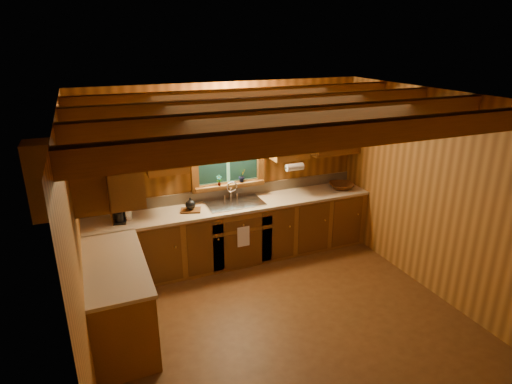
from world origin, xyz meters
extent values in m
plane|color=#523014|center=(0.00, 0.00, 0.00)|extent=(4.20, 4.20, 0.00)
plane|color=brown|center=(0.00, 0.00, 2.60)|extent=(4.20, 4.20, 0.00)
plane|color=brown|center=(0.00, 1.90, 1.30)|extent=(4.20, 0.00, 4.20)
plane|color=brown|center=(0.00, -1.90, 1.30)|extent=(4.20, 0.00, 4.20)
plane|color=brown|center=(-2.10, 0.00, 1.30)|extent=(0.00, 3.80, 3.80)
plane|color=brown|center=(2.10, 0.00, 1.30)|extent=(0.00, 3.80, 3.80)
cube|color=brown|center=(0.00, -1.20, 2.49)|extent=(4.20, 0.14, 0.18)
cube|color=brown|center=(0.00, -0.40, 2.49)|extent=(4.20, 0.14, 0.18)
cube|color=brown|center=(0.00, 0.40, 2.49)|extent=(4.20, 0.14, 0.18)
cube|color=brown|center=(0.00, 1.20, 2.49)|extent=(4.20, 0.14, 0.18)
cube|color=brown|center=(0.00, 1.59, 0.43)|extent=(4.20, 0.62, 0.86)
cube|color=brown|center=(-1.79, 0.48, 0.43)|extent=(0.62, 1.60, 0.86)
cube|color=tan|center=(0.00, 1.59, 0.88)|extent=(4.20, 0.66, 0.04)
cube|color=tan|center=(-1.78, 0.48, 0.88)|extent=(0.64, 1.60, 0.04)
cube|color=tan|center=(0.00, 1.89, 0.98)|extent=(4.20, 0.02, 0.16)
cube|color=white|center=(-1.47, 0.68, 0.43)|extent=(0.02, 0.60, 0.80)
cube|color=brown|center=(-1.70, 1.73, 1.84)|extent=(0.78, 0.34, 0.78)
cube|color=brown|center=(-0.92, 1.73, 1.84)|extent=(0.55, 0.34, 0.78)
cube|color=brown|center=(0.92, 1.73, 1.84)|extent=(0.55, 0.34, 0.78)
cube|color=brown|center=(1.70, 1.73, 1.84)|extent=(0.78, 0.34, 0.78)
cube|color=brown|center=(-1.93, 0.68, 1.84)|extent=(0.34, 1.10, 0.78)
cube|color=brown|center=(0.00, 1.86, 2.00)|extent=(1.12, 0.08, 0.10)
cube|color=brown|center=(0.00, 1.86, 1.10)|extent=(1.12, 0.08, 0.10)
cube|color=brown|center=(-0.51, 1.86, 1.55)|extent=(0.10, 0.08, 0.80)
cube|color=brown|center=(0.51, 1.86, 1.55)|extent=(0.10, 0.08, 0.80)
cube|color=#3F7833|center=(0.00, 1.90, 1.55)|extent=(0.92, 0.01, 0.80)
cube|color=#11312D|center=(-0.24, 1.87, 1.37)|extent=(0.42, 0.02, 0.42)
cube|color=#11312D|center=(0.24, 1.87, 1.37)|extent=(0.42, 0.02, 0.42)
cylinder|color=black|center=(0.00, 1.87, 1.57)|extent=(0.92, 0.01, 0.01)
cube|color=brown|center=(0.00, 1.82, 1.12)|extent=(1.06, 0.14, 0.04)
cylinder|color=black|center=(0.00, 1.86, 2.23)|extent=(0.08, 0.03, 0.08)
cylinder|color=black|center=(-0.10, 1.80, 2.23)|extent=(0.09, 0.17, 0.08)
cylinder|color=black|center=(0.10, 1.80, 2.23)|extent=(0.09, 0.17, 0.08)
sphere|color=#FFE0A5|center=(-0.16, 1.74, 2.16)|extent=(0.13, 0.13, 0.13)
sphere|color=#FFE0A5|center=(0.16, 1.74, 2.16)|extent=(0.13, 0.13, 0.13)
cylinder|color=white|center=(0.92, 1.53, 1.37)|extent=(0.27, 0.11, 0.11)
cube|color=white|center=(0.00, 1.26, 0.52)|extent=(0.18, 0.01, 0.30)
cube|color=silver|center=(0.00, 1.60, 0.91)|extent=(0.82, 0.48, 0.02)
cube|color=#262628|center=(-0.19, 1.60, 0.84)|extent=(0.34, 0.40, 0.14)
cube|color=#262628|center=(0.19, 1.60, 0.84)|extent=(0.34, 0.40, 0.14)
cylinder|color=silver|center=(0.00, 1.78, 1.01)|extent=(0.04, 0.04, 0.22)
torus|color=silver|center=(0.00, 1.72, 1.12)|extent=(0.16, 0.02, 0.16)
cube|color=black|center=(-1.61, 1.56, 0.91)|extent=(0.16, 0.20, 0.03)
cube|color=black|center=(-1.61, 1.62, 1.05)|extent=(0.16, 0.07, 0.27)
cube|color=black|center=(-1.61, 1.54, 1.17)|extent=(0.16, 0.18, 0.04)
cylinder|color=black|center=(-1.61, 1.53, 0.99)|extent=(0.10, 0.10, 0.12)
cylinder|color=silver|center=(-1.51, 1.60, 0.98)|extent=(0.12, 0.12, 0.16)
cylinder|color=black|center=(-1.53, 1.59, 1.14)|extent=(0.03, 0.04, 0.23)
cylinder|color=black|center=(-1.51, 1.60, 1.14)|extent=(0.01, 0.01, 0.23)
cylinder|color=black|center=(-1.49, 1.61, 1.14)|extent=(0.03, 0.04, 0.23)
cylinder|color=black|center=(-1.48, 1.62, 1.14)|extent=(0.04, 0.06, 0.23)
cube|color=#573212|center=(-0.66, 1.57, 0.91)|extent=(0.32, 0.27, 0.02)
sphere|color=black|center=(-0.66, 1.57, 0.99)|extent=(0.14, 0.14, 0.14)
cylinder|color=black|center=(-0.66, 1.57, 1.08)|extent=(0.02, 0.02, 0.04)
imported|color=#48230C|center=(1.79, 1.56, 0.95)|extent=(0.49, 0.49, 0.09)
imported|color=#573212|center=(-0.17, 1.79, 1.22)|extent=(0.10, 0.08, 0.16)
imported|color=#573212|center=(0.19, 1.81, 1.24)|extent=(0.13, 0.12, 0.20)
camera|label=1|loc=(-1.91, -3.83, 3.17)|focal=29.86mm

